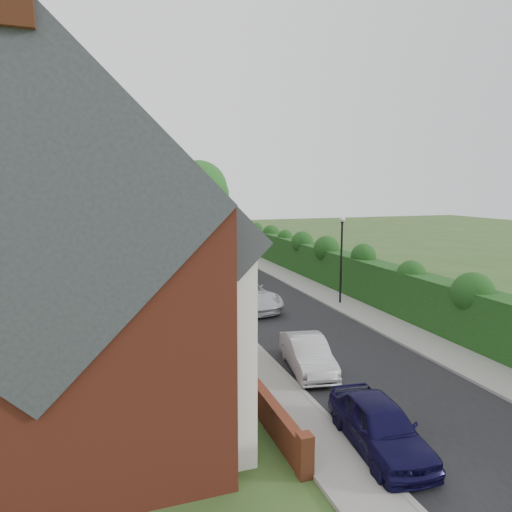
{
  "coord_description": "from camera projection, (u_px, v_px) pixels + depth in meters",
  "views": [
    {
      "loc": [
        -9.66,
        -19.07,
        6.89
      ],
      "look_at": [
        0.15,
        9.78,
        2.2
      ],
      "focal_mm": 32.0,
      "sensor_mm": 36.0,
      "label": 1
    }
  ],
  "objects": [
    {
      "name": "ground",
      "position": [
        318.0,
        330.0,
        21.96
      ],
      "size": [
        140.0,
        140.0,
        0.0
      ],
      "primitive_type": "plane",
      "color": "#2D4C1E",
      "rests_on": "ground"
    },
    {
      "name": "road",
      "position": [
        242.0,
        285.0,
        32.1
      ],
      "size": [
        6.0,
        58.0,
        0.02
      ],
      "primitive_type": "cube",
      "color": "black",
      "rests_on": "ground"
    },
    {
      "name": "pavement_hedge_side",
      "position": [
        295.0,
        280.0,
        33.39
      ],
      "size": [
        2.2,
        58.0,
        0.12
      ],
      "primitive_type": "cube",
      "color": "gray",
      "rests_on": "ground"
    },
    {
      "name": "pavement_house_side",
      "position": [
        187.0,
        288.0,
        30.86
      ],
      "size": [
        1.7,
        58.0,
        0.12
      ],
      "primitive_type": "cube",
      "color": "gray",
      "rests_on": "ground"
    },
    {
      "name": "kerb_hedge_side",
      "position": [
        282.0,
        281.0,
        33.06
      ],
      "size": [
        0.18,
        58.0,
        0.13
      ],
      "primitive_type": "cube",
      "color": "gray",
      "rests_on": "ground"
    },
    {
      "name": "kerb_house_side",
      "position": [
        199.0,
        287.0,
        31.12
      ],
      "size": [
        0.18,
        58.0,
        0.13
      ],
      "primitive_type": "cube",
      "color": "gray",
      "rests_on": "ground"
    },
    {
      "name": "hedge",
      "position": [
        318.0,
        258.0,
        33.73
      ],
      "size": [
        2.1,
        58.0,
        2.85
      ],
      "color": "black",
      "rests_on": "ground"
    },
    {
      "name": "terrace_row",
      "position": [
        80.0,
        227.0,
        27.17
      ],
      "size": [
        9.05,
        40.5,
        11.5
      ],
      "color": "maroon",
      "rests_on": "ground"
    },
    {
      "name": "garden_wall_row",
      "position": [
        175.0,
        286.0,
        29.55
      ],
      "size": [
        0.35,
        40.35,
        1.1
      ],
      "color": "brown",
      "rests_on": "ground"
    },
    {
      "name": "lamppost",
      "position": [
        342.0,
        249.0,
        26.29
      ],
      "size": [
        0.32,
        0.32,
        5.16
      ],
      "color": "black",
      "rests_on": "ground"
    },
    {
      "name": "tree_far_left",
      "position": [
        158.0,
        195.0,
        57.75
      ],
      "size": [
        7.14,
        6.8,
        9.29
      ],
      "color": "#332316",
      "rests_on": "ground"
    },
    {
      "name": "tree_far_right",
      "position": [
        202.0,
        190.0,
        61.45
      ],
      "size": [
        7.98,
        7.6,
        10.31
      ],
      "color": "#332316",
      "rests_on": "ground"
    },
    {
      "name": "tree_far_back",
      "position": [
        108.0,
        188.0,
        58.53
      ],
      "size": [
        8.4,
        8.0,
        10.82
      ],
      "color": "#332316",
      "rests_on": "ground"
    },
    {
      "name": "car_navy",
      "position": [
        380.0,
        425.0,
        11.96
      ],
      "size": [
        2.04,
        4.14,
        1.36
      ],
      "primitive_type": "imported",
      "rotation": [
        0.0,
        0.0,
        -0.11
      ],
      "color": "black",
      "rests_on": "ground"
    },
    {
      "name": "car_silver_a",
      "position": [
        307.0,
        354.0,
        17.12
      ],
      "size": [
        1.98,
        4.06,
        1.28
      ],
      "primitive_type": "imported",
      "rotation": [
        0.0,
        0.0,
        -0.17
      ],
      "color": "#AEAEB3",
      "rests_on": "ground"
    },
    {
      "name": "car_silver_b",
      "position": [
        243.0,
        295.0,
        25.8
      ],
      "size": [
        3.81,
        6.11,
        1.58
      ],
      "primitive_type": "imported",
      "rotation": [
        0.0,
        0.0,
        0.22
      ],
      "color": "silver",
      "rests_on": "ground"
    },
    {
      "name": "car_white",
      "position": [
        221.0,
        289.0,
        27.45
      ],
      "size": [
        2.99,
        5.43,
        1.49
      ],
      "primitive_type": "imported",
      "rotation": [
        0.0,
        0.0,
        -0.18
      ],
      "color": "white",
      "rests_on": "ground"
    },
    {
      "name": "car_green",
      "position": [
        214.0,
        272.0,
        32.98
      ],
      "size": [
        2.47,
        4.39,
        1.41
      ],
      "primitive_type": "imported",
      "rotation": [
        0.0,
        0.0,
        -0.21
      ],
      "color": "#0F3217",
      "rests_on": "ground"
    },
    {
      "name": "car_red",
      "position": [
        191.0,
        259.0,
        39.53
      ],
      "size": [
        1.79,
        4.0,
        1.28
      ],
      "primitive_type": "imported",
      "rotation": [
        0.0,
        0.0,
        0.12
      ],
      "color": "maroon",
      "rests_on": "ground"
    },
    {
      "name": "car_beige",
      "position": [
        179.0,
        251.0,
        43.6
      ],
      "size": [
        2.89,
        5.19,
        1.37
      ],
      "primitive_type": "imported",
      "rotation": [
        0.0,
        0.0,
        -0.13
      ],
      "color": "tan",
      "rests_on": "ground"
    },
    {
      "name": "car_grey",
      "position": [
        164.0,
        241.0,
        51.79
      ],
      "size": [
        2.34,
        4.63,
        1.29
      ],
      "primitive_type": "imported",
      "rotation": [
        0.0,
        0.0,
        0.12
      ],
      "color": "#595B61",
      "rests_on": "ground"
    },
    {
      "name": "car_black",
      "position": [
        161.0,
        238.0,
        54.36
      ],
      "size": [
        2.02,
        4.58,
        1.53
      ],
      "primitive_type": "imported",
      "rotation": [
        0.0,
        0.0,
        -0.05
      ],
      "color": "black",
      "rests_on": "ground"
    },
    {
      "name": "horse",
      "position": [
        247.0,
        271.0,
        33.19
      ],
      "size": [
        1.11,
        1.93,
        1.54
      ],
      "primitive_type": "imported",
      "rotation": [
        0.0,
        0.0,
        2.98
      ],
      "color": "#4D2E1C",
      "rests_on": "ground"
    },
    {
      "name": "horse_cart",
      "position": [
        239.0,
        259.0,
        34.95
      ],
      "size": [
        1.45,
        3.19,
        2.3
      ],
      "color": "black",
      "rests_on": "ground"
    }
  ]
}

